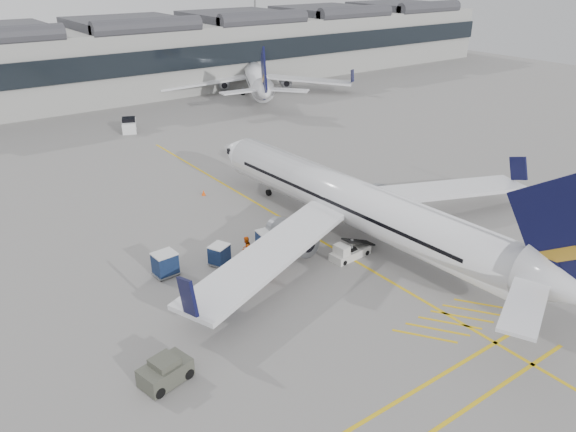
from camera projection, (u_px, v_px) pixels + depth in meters
ground at (268, 322)px, 36.27m from camera, size 220.00×220.00×0.00m
terminal at (7, 68)px, 86.65m from camera, size 200.00×20.45×12.40m
apron_markings at (299, 228)px, 48.97m from camera, size 0.25×60.00×0.01m
airliner_main at (359, 205)px, 45.65m from camera, size 36.71×40.17×10.67m
airliner_far at (255, 76)px, 97.99m from camera, size 30.83×34.00×9.93m
belt_loader at (349, 252)px, 43.91m from camera, size 4.21×1.64×1.70m
baggage_cart_a at (267, 240)px, 44.85m from camera, size 1.77×1.52×1.71m
baggage_cart_b at (165, 263)px, 41.22m from camera, size 1.84×1.55×1.84m
baggage_cart_c at (214, 297)px, 37.13m from camera, size 2.13×1.93×1.87m
baggage_cart_d at (219, 254)px, 42.82m from camera, size 1.91×1.78×1.60m
ramp_agent_a at (260, 266)px, 41.01m from camera, size 0.78×0.80×1.86m
ramp_agent_b at (246, 248)px, 43.43m from camera, size 1.16×1.05×1.94m
pushback_tug at (165, 372)px, 30.83m from camera, size 3.07×2.26×1.55m
safety_cone_nose at (204, 193)px, 55.64m from camera, size 0.41×0.41×0.57m
safety_cone_engine at (417, 230)px, 48.00m from camera, size 0.41×0.41×0.57m
service_van_mid at (129, 125)px, 76.31m from camera, size 3.05×4.05×1.87m
service_van_right at (249, 155)px, 65.09m from camera, size 3.37×1.97×1.64m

